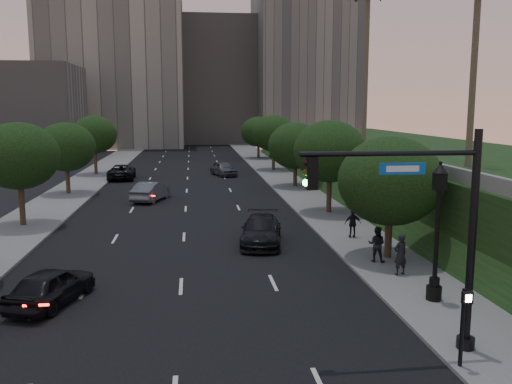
{
  "coord_description": "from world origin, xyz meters",
  "views": [
    {
      "loc": [
        0.6,
        -17.54,
        7.64
      ],
      "look_at": [
        3.59,
        7.94,
        3.6
      ],
      "focal_mm": 38.0,
      "sensor_mm": 36.0,
      "label": 1
    }
  ],
  "objects": [
    {
      "name": "tree_right_e",
      "position": [
        10.3,
        62.0,
        4.02
      ],
      "size": [
        5.2,
        5.2,
        6.24
      ],
      "color": "#38281C",
      "rests_on": "ground"
    },
    {
      "name": "road_surface",
      "position": [
        0.0,
        30.0,
        0.01
      ],
      "size": [
        16.0,
        140.0,
        0.02
      ],
      "primitive_type": "cube",
      "color": "black",
      "rests_on": "ground"
    },
    {
      "name": "sedan_far_right",
      "position": [
        4.0,
        42.83,
        0.81
      ],
      "size": [
        3.24,
        5.1,
        1.62
      ],
      "primitive_type": "imported",
      "rotation": [
        0.0,
        0.0,
        0.3
      ],
      "color": "#4B4E52",
      "rests_on": "ground"
    },
    {
      "name": "tree_left_c",
      "position": [
        -10.3,
        31.0,
        4.21
      ],
      "size": [
        5.0,
        5.0,
        6.34
      ],
      "color": "#38281C",
      "rests_on": "ground"
    },
    {
      "name": "tree_left_b",
      "position": [
        -10.3,
        18.0,
        4.58
      ],
      "size": [
        5.0,
        5.0,
        6.71
      ],
      "color": "#38281C",
      "rests_on": "ground"
    },
    {
      "name": "sidewalk_left",
      "position": [
        -10.25,
        30.0,
        0.07
      ],
      "size": [
        4.5,
        140.0,
        0.15
      ],
      "primitive_type": "cube",
      "color": "slate",
      "rests_on": "ground"
    },
    {
      "name": "tree_right_a",
      "position": [
        10.3,
        8.0,
        4.02
      ],
      "size": [
        5.2,
        5.2,
        6.24
      ],
      "color": "#38281C",
      "rests_on": "ground"
    },
    {
      "name": "pedestrian_c",
      "position": [
        9.76,
        12.27,
        0.97
      ],
      "size": [
        0.98,
        0.45,
        1.64
      ],
      "primitive_type": "imported",
      "rotation": [
        0.0,
        0.0,
        3.09
      ],
      "color": "black",
      "rests_on": "sidewalk_right"
    },
    {
      "name": "embankment",
      "position": [
        22.0,
        28.0,
        2.0
      ],
      "size": [
        18.0,
        90.0,
        4.0
      ],
      "primitive_type": "cube",
      "color": "black",
      "rests_on": "ground"
    },
    {
      "name": "traffic_signal_mast",
      "position": [
        7.91,
        -2.38,
        3.67
      ],
      "size": [
        5.68,
        0.56,
        7.0
      ],
      "color": "black",
      "rests_on": "ground"
    },
    {
      "name": "pedestrian_signal",
      "position": [
        8.26,
        -3.55,
        1.57
      ],
      "size": [
        0.3,
        0.33,
        2.5
      ],
      "color": "black",
      "rests_on": "ground"
    },
    {
      "name": "pedestrian_a",
      "position": [
        9.79,
        5.11,
        1.09
      ],
      "size": [
        0.79,
        0.64,
        1.88
      ],
      "primitive_type": "imported",
      "rotation": [
        0.0,
        0.0,
        3.46
      ],
      "color": "black",
      "rests_on": "sidewalk_right"
    },
    {
      "name": "sedan_near_left",
      "position": [
        -4.97,
        3.49,
        0.75
      ],
      "size": [
        3.07,
        4.72,
        1.5
      ],
      "primitive_type": "imported",
      "rotation": [
        0.0,
        0.0,
        2.82
      ],
      "color": "black",
      "rests_on": "ground"
    },
    {
      "name": "sedan_mid_left",
      "position": [
        -2.83,
        27.04,
        0.8
      ],
      "size": [
        3.15,
        5.14,
        1.6
      ],
      "primitive_type": "imported",
      "rotation": [
        0.0,
        0.0,
        2.82
      ],
      "color": "#56585D",
      "rests_on": "ground"
    },
    {
      "name": "office_block_right",
      "position": [
        24.0,
        96.0,
        18.0
      ],
      "size": [
        20.0,
        22.0,
        36.0
      ],
      "primitive_type": "cube",
      "color": "gray",
      "rests_on": "ground"
    },
    {
      "name": "sedan_near_right",
      "position": [
        4.35,
        11.87,
        0.78
      ],
      "size": [
        3.02,
        5.66,
        1.56
      ],
      "primitive_type": "imported",
      "rotation": [
        0.0,
        0.0,
        -0.16
      ],
      "color": "black",
      "rests_on": "ground"
    },
    {
      "name": "office_block_filler",
      "position": [
        -26.0,
        70.0,
        7.0
      ],
      "size": [
        18.0,
        16.0,
        14.0
      ],
      "primitive_type": "cube",
      "color": "gray",
      "rests_on": "ground"
    },
    {
      "name": "tree_right_d",
      "position": [
        10.3,
        47.0,
        4.52
      ],
      "size": [
        5.2,
        5.2,
        6.74
      ],
      "color": "#38281C",
      "rests_on": "ground"
    },
    {
      "name": "tree_right_c",
      "position": [
        10.3,
        33.0,
        4.02
      ],
      "size": [
        5.2,
        5.2,
        6.24
      ],
      "color": "#38281C",
      "rests_on": "ground"
    },
    {
      "name": "pedestrian_b",
      "position": [
        9.45,
        7.26,
        1.02
      ],
      "size": [
        1.06,
        0.99,
        1.75
      ],
      "primitive_type": "imported",
      "rotation": [
        0.0,
        0.0,
        2.64
      ],
      "color": "black",
      "rests_on": "sidewalk_right"
    },
    {
      "name": "sidewalk_right",
      "position": [
        10.25,
        30.0,
        0.07
      ],
      "size": [
        4.5,
        140.0,
        0.15
      ],
      "primitive_type": "cube",
      "color": "slate",
      "rests_on": "ground"
    },
    {
      "name": "tree_right_b",
      "position": [
        10.3,
        20.0,
        4.52
      ],
      "size": [
        5.2,
        5.2,
        6.74
      ],
      "color": "#38281C",
      "rests_on": "ground"
    },
    {
      "name": "tree_left_d",
      "position": [
        -10.3,
        45.0,
        4.58
      ],
      "size": [
        5.0,
        5.0,
        6.71
      ],
      "color": "#38281C",
      "rests_on": "ground"
    },
    {
      "name": "street_lamp",
      "position": [
        9.91,
        1.86,
        2.63
      ],
      "size": [
        0.64,
        0.64,
        5.62
      ],
      "color": "black",
      "rests_on": "ground"
    },
    {
      "name": "office_block_left",
      "position": [
        -14.0,
        92.0,
        16.0
      ],
      "size": [
        26.0,
        20.0,
        32.0
      ],
      "primitive_type": "cube",
      "color": "gray",
      "rests_on": "ground"
    },
    {
      "name": "parapet_wall",
      "position": [
        13.5,
        28.0,
        4.35
      ],
      "size": [
        0.35,
        90.0,
        0.7
      ],
      "primitive_type": "cube",
      "color": "slate",
      "rests_on": "embankment"
    },
    {
      "name": "ground",
      "position": [
        0.0,
        0.0,
        0.0
      ],
      "size": [
        160.0,
        160.0,
        0.0
      ],
      "primitive_type": "plane",
      "color": "black",
      "rests_on": "ground"
    },
    {
      "name": "office_block_mid",
      "position": [
        6.0,
        102.0,
        13.0
      ],
      "size": [
        22.0,
        18.0,
        26.0
      ],
      "primitive_type": "cube",
      "color": "gray",
      "rests_on": "ground"
    },
    {
      "name": "sedan_far_left",
      "position": [
        -6.94,
        41.01,
        0.8
      ],
      "size": [
        2.88,
        5.87,
        1.6
      ],
      "primitive_type": "imported",
      "rotation": [
        0.0,
        0.0,
        3.18
      ],
      "color": "black",
      "rests_on": "ground"
    }
  ]
}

